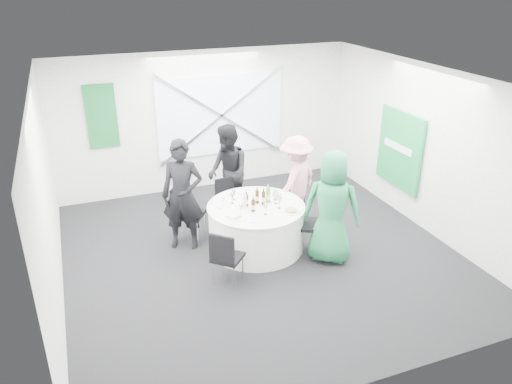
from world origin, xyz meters
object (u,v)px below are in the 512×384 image
object	(u,v)px
chair_back_right	(293,197)
person_man_back	(228,172)
person_man_back_left	(183,195)
person_woman_green	(332,207)
clear_water_bottle	(244,202)
chair_front_left	(225,255)
green_water_bottle	(268,195)
banquet_table	(256,227)
chair_front_right	(322,220)
chair_back	(227,198)
person_woman_pink	(296,181)
chair_back_left	(185,208)

from	to	relation	value
chair_back_right	person_man_back	bearing A→B (deg)	-155.26
person_man_back_left	person_woman_green	distance (m)	2.35
person_woman_green	clear_water_bottle	distance (m)	1.36
chair_front_left	green_water_bottle	distance (m)	1.42
banquet_table	person_man_back_left	size ratio (longest dim) A/B	0.85
chair_front_right	chair_front_left	xyz separation A→B (m)	(-1.71, -0.36, -0.07)
chair_back_right	person_man_back	world-z (taller)	person_man_back
chair_back	person_man_back	size ratio (longest dim) A/B	0.48
person_man_back_left	clear_water_bottle	bearing A→B (deg)	-6.34
person_woman_green	green_water_bottle	xyz separation A→B (m)	(-0.72, 0.79, -0.02)
chair_front_right	person_man_back_left	distance (m)	2.23
chair_back_right	person_man_back_left	bearing A→B (deg)	-119.39
person_woman_green	person_man_back	bearing A→B (deg)	-25.94
person_man_back	chair_back_right	bearing A→B (deg)	56.39
banquet_table	chair_back	xyz separation A→B (m)	(-0.15, 1.02, 0.10)
clear_water_bottle	person_woman_green	bearing A→B (deg)	-30.86
person_man_back	person_woman_pink	size ratio (longest dim) A/B	1.07
person_woman_pink	person_woman_green	xyz separation A→B (m)	(-0.02, -1.32, 0.09)
chair_back	person_man_back	distance (m)	0.46
chair_back_left	person_man_back_left	size ratio (longest dim) A/B	0.54
person_woman_green	green_water_bottle	bearing A→B (deg)	-10.40
chair_back	person_man_back_left	xyz separation A→B (m)	(-0.91, -0.54, 0.43)
person_woman_pink	green_water_bottle	distance (m)	0.92
chair_back_left	chair_front_left	size ratio (longest dim) A/B	1.12
person_woman_green	person_woman_pink	bearing A→B (deg)	-53.82
chair_back_left	person_woman_green	world-z (taller)	person_woman_green
clear_water_bottle	person_man_back	bearing A→B (deg)	83.08
person_man_back	person_woman_pink	distance (m)	1.22
chair_front_right	banquet_table	bearing A→B (deg)	-90.00
chair_back_left	clear_water_bottle	xyz separation A→B (m)	(0.79, -0.72, 0.30)
chair_front_left	person_man_back_left	world-z (taller)	person_man_back_left
chair_front_right	person_man_back_left	bearing A→B (deg)	-87.87
chair_back_left	person_woman_green	bearing A→B (deg)	-91.24
person_woman_green	chair_back_left	bearing A→B (deg)	1.26
chair_front_right	chair_front_left	bearing A→B (deg)	-49.86
person_woman_green	banquet_table	bearing A→B (deg)	0.00
person_man_back	banquet_table	bearing A→B (deg)	0.00
person_man_back_left	banquet_table	bearing A→B (deg)	0.00
person_man_back_left	clear_water_bottle	world-z (taller)	person_man_back_left
chair_back_left	person_man_back	world-z (taller)	person_man_back
chair_front_right	person_woman_pink	bearing A→B (deg)	-154.66
person_woman_green	clear_water_bottle	world-z (taller)	person_woman_green
chair_back_left	green_water_bottle	xyz separation A→B (m)	(1.23, -0.62, 0.30)
chair_front_right	person_woman_pink	size ratio (longest dim) A/B	0.61
person_man_back_left	person_man_back	distance (m)	1.27
banquet_table	person_woman_pink	distance (m)	1.22
chair_back_right	chair_front_right	distance (m)	1.15
banquet_table	green_water_bottle	size ratio (longest dim) A/B	5.19
chair_back	clear_water_bottle	distance (m)	1.12
person_woman_green	person_man_back_left	bearing A→B (deg)	6.27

